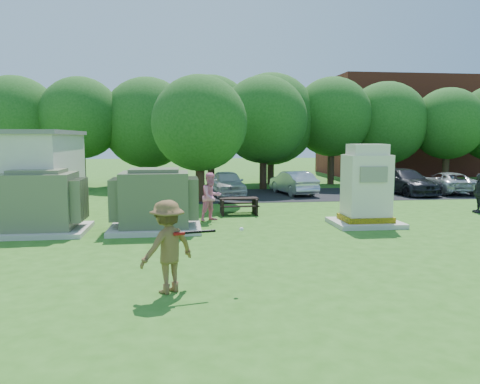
{
  "coord_description": "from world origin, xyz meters",
  "views": [
    {
      "loc": [
        -1.93,
        -11.19,
        3.07
      ],
      "look_at": [
        0.0,
        4.0,
        1.3
      ],
      "focal_mm": 35.0,
      "sensor_mm": 36.0,
      "label": 1
    }
  ],
  "objects": [
    {
      "name": "ground",
      "position": [
        0.0,
        0.0,
        0.0
      ],
      "size": [
        120.0,
        120.0,
        0.0
      ],
      "primitive_type": "plane",
      "color": "#2D6619",
      "rests_on": "ground"
    },
    {
      "name": "brick_building",
      "position": [
        18.0,
        27.0,
        4.0
      ],
      "size": [
        15.0,
        8.0,
        8.0
      ],
      "primitive_type": "cube",
      "color": "maroon",
      "rests_on": "ground"
    },
    {
      "name": "parking_strip",
      "position": [
        7.0,
        13.5,
        0.01
      ],
      "size": [
        20.0,
        6.0,
        0.01
      ],
      "primitive_type": "cube",
      "color": "#232326",
      "rests_on": "ground"
    },
    {
      "name": "transformer_left",
      "position": [
        -6.5,
        4.5,
        0.97
      ],
      "size": [
        3.0,
        2.4,
        2.07
      ],
      "color": "beige",
      "rests_on": "ground"
    },
    {
      "name": "transformer_right",
      "position": [
        -2.8,
        4.5,
        0.97
      ],
      "size": [
        3.0,
        2.4,
        2.07
      ],
      "color": "beige",
      "rests_on": "ground"
    },
    {
      "name": "generator_cabinet",
      "position": [
        4.53,
        4.44,
        1.25
      ],
      "size": [
        2.35,
        1.92,
        2.86
      ],
      "color": "beige",
      "rests_on": "ground"
    },
    {
      "name": "picnic_table",
      "position": [
        0.37,
        7.42,
        0.42
      ],
      "size": [
        1.56,
        1.17,
        0.67
      ],
      "color": "black",
      "rests_on": "ground"
    },
    {
      "name": "batter",
      "position": [
        -2.22,
        -2.0,
        0.93
      ],
      "size": [
        1.37,
        1.27,
        1.86
      ],
      "primitive_type": "imported",
      "rotation": [
        0.0,
        0.0,
        3.79
      ],
      "color": "brown",
      "rests_on": "ground"
    },
    {
      "name": "person_at_picnic",
      "position": [
        -0.82,
        6.02,
        0.9
      ],
      "size": [
        1.11,
        1.05,
        1.8
      ],
      "primitive_type": "imported",
      "rotation": [
        0.0,
        0.0,
        0.59
      ],
      "color": "pink",
      "rests_on": "ground"
    },
    {
      "name": "person_walking_right",
      "position": [
        10.23,
        6.48,
        0.82
      ],
      "size": [
        0.6,
        1.02,
        1.63
      ],
      "primitive_type": "imported",
      "rotation": [
        0.0,
        0.0,
        4.49
      ],
      "color": "#26272B",
      "rests_on": "ground"
    },
    {
      "name": "car_white",
      "position": [
        0.57,
        13.83,
        0.66
      ],
      "size": [
        1.85,
        3.98,
        1.32
      ],
      "primitive_type": "imported",
      "rotation": [
        0.0,
        0.0,
        0.08
      ],
      "color": "silver",
      "rests_on": "ground"
    },
    {
      "name": "car_silver_a",
      "position": [
        4.18,
        13.77,
        0.64
      ],
      "size": [
        2.02,
        4.05,
        1.28
      ],
      "primitive_type": "imported",
      "rotation": [
        0.0,
        0.0,
        3.32
      ],
      "color": "silver",
      "rests_on": "ground"
    },
    {
      "name": "car_dark",
      "position": [
        10.38,
        13.23,
        0.68
      ],
      "size": [
        2.54,
        4.92,
        1.36
      ],
      "primitive_type": "imported",
      "rotation": [
        0.0,
        0.0,
        0.14
      ],
      "color": "black",
      "rests_on": "ground"
    },
    {
      "name": "car_silver_b",
      "position": [
        12.93,
        13.24,
        0.58
      ],
      "size": [
        2.52,
        4.43,
        1.17
      ],
      "primitive_type": "imported",
      "rotation": [
        0.0,
        0.0,
        3.0
      ],
      "color": "#B6B7BB",
      "rests_on": "ground"
    },
    {
      "name": "batting_equipment",
      "position": [
        -1.58,
        -2.04,
        1.22
      ],
      "size": [
        1.43,
        0.44,
        0.09
      ],
      "color": "black",
      "rests_on": "ground"
    },
    {
      "name": "tree_row",
      "position": [
        1.75,
        18.5,
        4.15
      ],
      "size": [
        41.3,
        13.3,
        7.3
      ],
      "color": "#47301E",
      "rests_on": "ground"
    }
  ]
}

